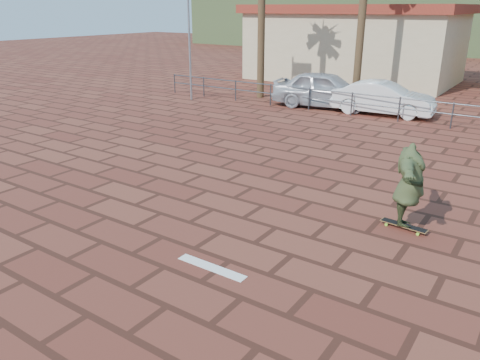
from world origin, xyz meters
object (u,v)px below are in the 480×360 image
longboard (404,226)px  car_white (383,98)px  skateboarder (409,185)px  car_silver (325,90)px

longboard → car_white: car_white is taller
skateboarder → car_white: 11.46m
longboard → skateboarder: bearing=96.3°
skateboarder → car_white: (-4.07, 10.71, -0.28)m
longboard → skateboarder: size_ratio=0.46×
skateboarder → car_silver: skateboarder is taller
longboard → car_white: (-4.07, 10.71, 0.62)m
longboard → car_silver: bearing=128.5°
skateboarder → car_silver: size_ratio=0.45×
car_white → car_silver: bearing=84.8°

